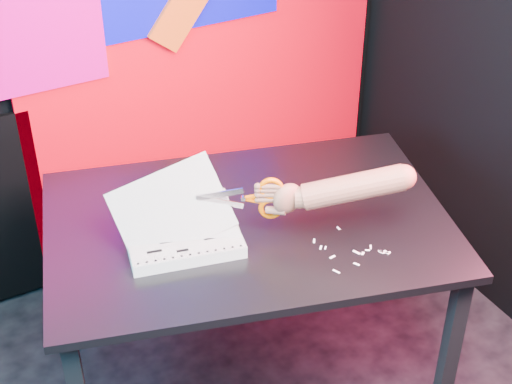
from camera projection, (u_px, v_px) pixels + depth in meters
room at (220, 190)px, 1.68m from camera, size 3.01×3.01×2.71m
backdrop at (66, 82)px, 2.99m from camera, size 2.88×0.05×2.08m
work_table at (248, 239)px, 2.64m from camera, size 1.52×1.21×0.75m
printout_stack at (182, 236)px, 2.49m from camera, size 0.40×0.33×0.27m
scissors at (265, 198)px, 2.46m from camera, size 0.25×0.14×0.15m
hand_forearm at (342, 189)px, 2.43m from camera, size 0.43×0.27×0.18m
paper_clippings at (357, 252)px, 2.46m from camera, size 0.21×0.20×0.00m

